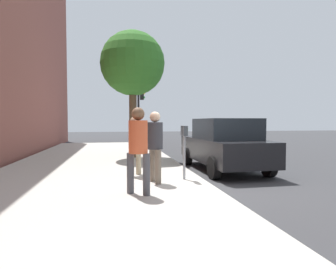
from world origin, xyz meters
TOP-DOWN VIEW (x-y plane):
  - ground_plane at (0.00, 0.00)m, footprint 80.00×80.00m
  - sidewalk_slab at (0.00, 3.00)m, footprint 28.00×6.00m
  - parking_meter at (0.18, 0.51)m, footprint 0.36×0.12m
  - pedestrian_at_meter at (-0.11, 1.32)m, footprint 0.52×0.38m
  - pedestrian_bystander at (-1.19, 1.82)m, footprint 0.40×0.47m
  - parking_officer at (0.95, 1.75)m, footprint 0.44×0.37m
  - parked_sedan_near at (2.10, -1.35)m, footprint 4.44×2.04m
  - street_tree at (5.16, 1.55)m, footprint 2.71×2.71m
  - traffic_signal at (9.48, 0.87)m, footprint 0.24×0.44m

SIDE VIEW (x-z plane):
  - ground_plane at x=0.00m, z-range 0.00..0.00m
  - sidewalk_slab at x=0.00m, z-range 0.00..0.15m
  - parked_sedan_near at x=2.10m, z-range 0.01..1.78m
  - parking_officer at x=0.95m, z-range 0.28..1.95m
  - parking_meter at x=0.18m, z-range 0.46..1.87m
  - pedestrian_at_meter at x=-0.11m, z-range 0.31..2.08m
  - pedestrian_bystander at x=-1.19m, z-range 0.32..2.14m
  - traffic_signal at x=9.48m, z-range 0.78..4.38m
  - street_tree at x=5.16m, z-range 1.42..6.76m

